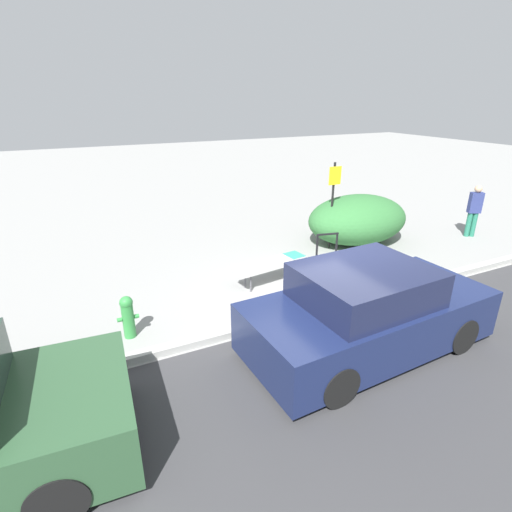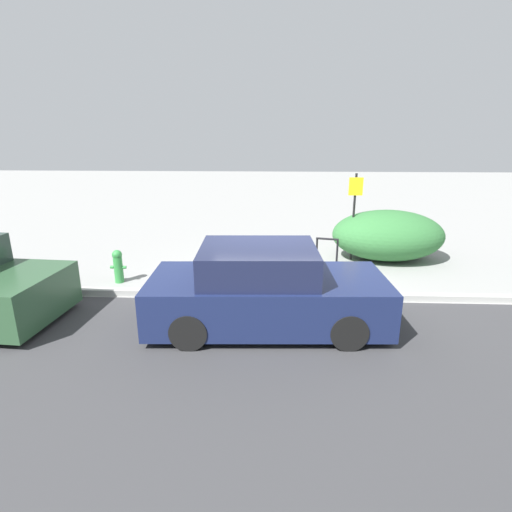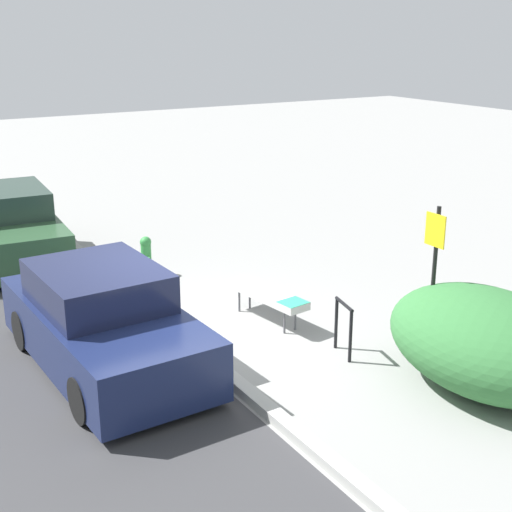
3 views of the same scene
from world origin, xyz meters
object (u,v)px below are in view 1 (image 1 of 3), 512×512
Objects in this scene: pedestrian at (474,210)px; parked_car_near at (367,313)px; bike_rack at (327,246)px; fire_hydrant at (128,316)px; bench at (271,264)px; sign_post at (333,198)px.

parked_car_near is at bearing -127.87° from pedestrian.
parked_car_near is at bearing -114.89° from bike_rack.
fire_hydrant is 3.96m from parked_car_near.
bike_rack is (1.67, 0.28, 0.05)m from bench.
fire_hydrant is at bearing -147.08° from pedestrian.
sign_post is at bearing -166.00° from pedestrian.
pedestrian is (4.29, -0.99, -0.58)m from sign_post.
bench is at bearing -153.63° from sign_post.
fire_hydrant is (-5.61, -2.02, -0.98)m from sign_post.
sign_post is at bearing 18.50° from bench.
parked_car_near reaches higher than fire_hydrant.
bench is 3.26m from fire_hydrant.
bike_rack is at bearing -153.65° from pedestrian.
sign_post is 1.53× the size of pedestrian.
parked_car_near is at bearing -30.89° from fire_hydrant.
parked_car_near is (-2.22, -4.05, -0.73)m from sign_post.
bike_rack is at bearing 62.59° from parked_car_near.
bike_rack is 5.08m from pedestrian.
pedestrian reaches higher than fire_hydrant.
bench is at bearing -170.42° from bike_rack.
parked_car_near is (3.39, -2.03, 0.25)m from fire_hydrant.
parked_car_near reaches higher than bench.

